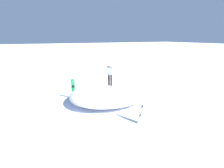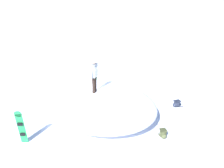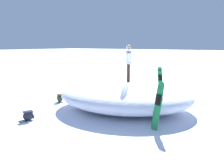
{
  "view_description": "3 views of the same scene",
  "coord_description": "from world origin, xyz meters",
  "px_view_note": "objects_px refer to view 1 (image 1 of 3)",
  "views": [
    {
      "loc": [
        11.13,
        -5.13,
        4.59
      ],
      "look_at": [
        0.45,
        0.24,
        1.31
      ],
      "focal_mm": 27.59,
      "sensor_mm": 36.0,
      "label": 1
    },
    {
      "loc": [
        6.73,
        8.58,
        6.02
      ],
      "look_at": [
        -0.08,
        0.69,
        1.69
      ],
      "focal_mm": 38.6,
      "sensor_mm": 36.0,
      "label": 2
    },
    {
      "loc": [
        -8.61,
        -5.41,
        2.88
      ],
      "look_at": [
        -0.21,
        0.47,
        1.17
      ],
      "focal_mm": 38.23,
      "sensor_mm": 36.0,
      "label": 3
    }
  ],
  "objects_px": {
    "snowboard_secondary_upright": "(141,109)",
    "backpack_near": "(113,84)",
    "snowboarder_standing": "(110,73)",
    "backpack_far": "(141,89)",
    "snowboard_primary_upright": "(73,88)"
  },
  "relations": [
    {
      "from": "snowboard_secondary_upright",
      "to": "backpack_near",
      "type": "height_order",
      "value": "snowboard_secondary_upright"
    },
    {
      "from": "snowboarder_standing",
      "to": "snowboard_primary_upright",
      "type": "distance_m",
      "value": 3.13
    },
    {
      "from": "backpack_near",
      "to": "backpack_far",
      "type": "distance_m",
      "value": 3.05
    },
    {
      "from": "snowboarder_standing",
      "to": "backpack_far",
      "type": "bearing_deg",
      "value": 105.57
    },
    {
      "from": "snowboarder_standing",
      "to": "snowboard_primary_upright",
      "type": "height_order",
      "value": "snowboarder_standing"
    },
    {
      "from": "snowboard_primary_upright",
      "to": "backpack_far",
      "type": "distance_m",
      "value": 5.79
    },
    {
      "from": "snowboarder_standing",
      "to": "backpack_far",
      "type": "relative_size",
      "value": 3.11
    },
    {
      "from": "snowboarder_standing",
      "to": "snowboard_secondary_upright",
      "type": "relative_size",
      "value": 1.02
    },
    {
      "from": "snowboard_secondary_upright",
      "to": "backpack_far",
      "type": "distance_m",
      "value": 5.78
    },
    {
      "from": "snowboard_primary_upright",
      "to": "backpack_near",
      "type": "height_order",
      "value": "snowboard_primary_upright"
    },
    {
      "from": "snowboard_primary_upright",
      "to": "snowboard_secondary_upright",
      "type": "distance_m",
      "value": 5.89
    },
    {
      "from": "backpack_near",
      "to": "snowboard_primary_upright",
      "type": "bearing_deg",
      "value": -65.83
    },
    {
      "from": "backpack_far",
      "to": "backpack_near",
      "type": "bearing_deg",
      "value": -155.4
    },
    {
      "from": "snowboarder_standing",
      "to": "snowboard_primary_upright",
      "type": "bearing_deg",
      "value": -127.9
    },
    {
      "from": "snowboarder_standing",
      "to": "backpack_near",
      "type": "bearing_deg",
      "value": 149.67
    }
  ]
}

